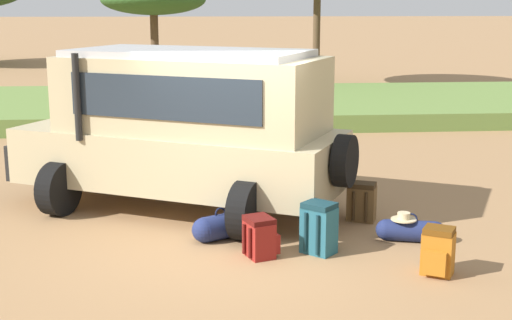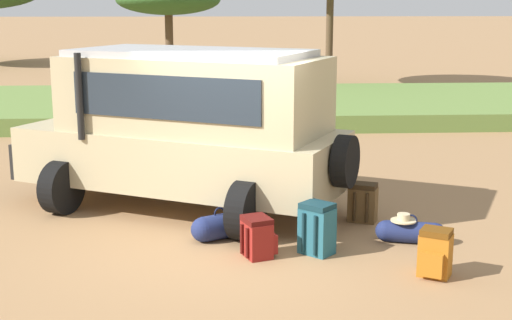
% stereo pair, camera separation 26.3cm
% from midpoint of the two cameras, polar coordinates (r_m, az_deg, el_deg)
% --- Properties ---
extents(ground_plane, '(320.00, 320.00, 0.00)m').
position_cam_midpoint_polar(ground_plane, '(9.50, -3.23, -6.66)').
color(ground_plane, '#9E754C').
extents(grass_bank, '(120.00, 7.00, 0.44)m').
position_cam_midpoint_polar(grass_bank, '(20.56, -4.20, 4.36)').
color(grass_bank, olive).
rests_on(grass_bank, ground_plane).
extents(safari_vehicle, '(5.34, 3.95, 2.44)m').
position_cam_midpoint_polar(safari_vehicle, '(10.77, -6.40, 2.69)').
color(safari_vehicle, tan).
rests_on(safari_vehicle, ground_plane).
extents(backpack_beside_front_wheel, '(0.51, 0.51, 0.66)m').
position_cam_midpoint_polar(backpack_beside_front_wheel, '(9.07, 4.27, -5.47)').
color(backpack_beside_front_wheel, '#235B6B').
rests_on(backpack_beside_front_wheel, ground_plane).
extents(backpack_cluster_center, '(0.44, 0.46, 0.57)m').
position_cam_midpoint_polar(backpack_cluster_center, '(8.58, 13.49, -7.16)').
color(backpack_cluster_center, '#B26619').
rests_on(backpack_cluster_center, ground_plane).
extents(backpack_near_rear_wheel, '(0.47, 0.45, 0.57)m').
position_cam_midpoint_polar(backpack_near_rear_wheel, '(10.47, 7.75, -3.35)').
color(backpack_near_rear_wheel, brown).
rests_on(backpack_near_rear_wheel, ground_plane).
extents(backpack_outermost, '(0.47, 0.47, 0.51)m').
position_cam_midpoint_polar(backpack_outermost, '(8.93, -0.52, -6.20)').
color(backpack_outermost, maroon).
rests_on(backpack_outermost, ground_plane).
extents(duffel_bag_low_black_case, '(0.90, 0.44, 0.39)m').
position_cam_midpoint_polar(duffel_bag_low_black_case, '(9.71, 11.50, -5.53)').
color(duffel_bag_low_black_case, navy).
rests_on(duffel_bag_low_black_case, ground_plane).
extents(duffel_bag_soft_canvas, '(0.77, 0.57, 0.44)m').
position_cam_midpoint_polar(duffel_bag_soft_canvas, '(9.61, -3.65, -5.36)').
color(duffel_bag_soft_canvas, navy).
rests_on(duffel_bag_soft_canvas, ground_plane).
extents(acacia_tree_centre_back, '(4.99, 4.72, 4.02)m').
position_cam_midpoint_polar(acacia_tree_centre_back, '(34.86, -8.43, 12.58)').
color(acacia_tree_centre_back, brown).
rests_on(acacia_tree_centre_back, ground_plane).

